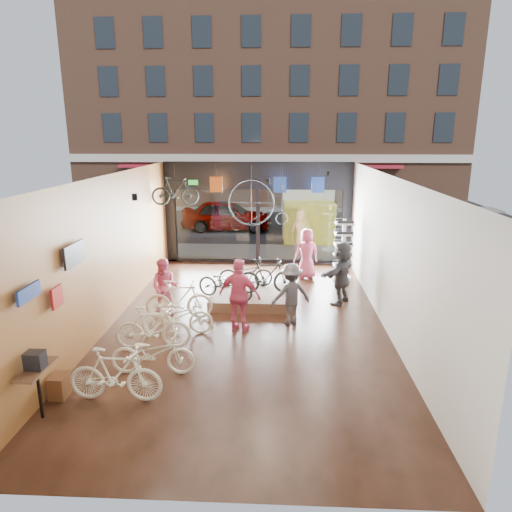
# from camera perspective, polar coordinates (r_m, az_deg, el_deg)

# --- Properties ---
(ground_plane) EXTENTS (7.00, 12.00, 0.04)m
(ground_plane) POSITION_cam_1_polar(r_m,az_deg,el_deg) (12.01, -1.05, -8.50)
(ground_plane) COLOR black
(ground_plane) RESTS_ON ground
(ceiling) EXTENTS (7.00, 12.00, 0.04)m
(ceiling) POSITION_cam_1_polar(r_m,az_deg,el_deg) (11.07, -1.15, 10.07)
(ceiling) COLOR black
(ceiling) RESTS_ON ground
(wall_left) EXTENTS (0.04, 12.00, 3.80)m
(wall_left) POSITION_cam_1_polar(r_m,az_deg,el_deg) (12.14, -17.91, 0.58)
(wall_left) COLOR #946030
(wall_left) RESTS_ON ground
(wall_right) EXTENTS (0.04, 12.00, 3.80)m
(wall_right) POSITION_cam_1_polar(r_m,az_deg,el_deg) (11.69, 16.38, 0.17)
(wall_right) COLOR beige
(wall_right) RESTS_ON ground
(wall_back) EXTENTS (7.00, 0.04, 3.80)m
(wall_back) POSITION_cam_1_polar(r_m,az_deg,el_deg) (5.79, -5.26, -14.67)
(wall_back) COLOR beige
(wall_back) RESTS_ON ground
(storefront) EXTENTS (7.00, 0.26, 3.80)m
(storefront) POSITION_cam_1_polar(r_m,az_deg,el_deg) (17.26, 0.25, 5.38)
(storefront) COLOR black
(storefront) RESTS_ON ground
(exit_sign) EXTENTS (0.35, 0.06, 0.18)m
(exit_sign) POSITION_cam_1_polar(r_m,az_deg,el_deg) (17.26, -7.85, 9.10)
(exit_sign) COLOR #198C26
(exit_sign) RESTS_ON storefront
(street_road) EXTENTS (30.00, 18.00, 0.02)m
(street_road) POSITION_cam_1_polar(r_m,az_deg,el_deg) (26.44, 1.12, 4.52)
(street_road) COLOR black
(street_road) RESTS_ON ground
(sidewalk_near) EXTENTS (30.00, 2.40, 0.12)m
(sidewalk_near) POSITION_cam_1_polar(r_m,az_deg,el_deg) (18.81, 0.41, 0.45)
(sidewalk_near) COLOR slate
(sidewalk_near) RESTS_ON ground
(sidewalk_far) EXTENTS (30.00, 2.00, 0.12)m
(sidewalk_far) POSITION_cam_1_polar(r_m,az_deg,el_deg) (30.38, 1.35, 6.00)
(sidewalk_far) COLOR slate
(sidewalk_far) RESTS_ON ground
(opposite_building) EXTENTS (26.00, 5.00, 14.00)m
(opposite_building) POSITION_cam_1_polar(r_m,az_deg,el_deg) (32.59, 1.55, 18.84)
(opposite_building) COLOR brown
(opposite_building) RESTS_ON ground
(street_car) EXTENTS (4.56, 1.84, 1.55)m
(street_car) POSITION_cam_1_polar(r_m,az_deg,el_deg) (23.49, -3.64, 5.12)
(street_car) COLOR gray
(street_car) RESTS_ON street_road
(box_truck) EXTENTS (2.32, 6.95, 2.74)m
(box_truck) POSITION_cam_1_polar(r_m,az_deg,el_deg) (22.30, 6.34, 6.08)
(box_truck) COLOR silver
(box_truck) RESTS_ON street_road
(floor_bike_1) EXTENTS (1.75, 0.53, 1.05)m
(floor_bike_1) POSITION_cam_1_polar(r_m,az_deg,el_deg) (8.96, -17.19, -13.98)
(floor_bike_1) COLOR #EDE6C8
(floor_bike_1) RESTS_ON ground_plane
(floor_bike_2) EXTENTS (1.74, 0.65, 0.90)m
(floor_bike_2) POSITION_cam_1_polar(r_m,az_deg,el_deg) (9.72, -12.75, -11.76)
(floor_bike_2) COLOR #EDE6C8
(floor_bike_2) RESTS_ON ground_plane
(floor_bike_3) EXTENTS (1.76, 0.65, 1.03)m
(floor_bike_3) POSITION_cam_1_polar(r_m,az_deg,el_deg) (10.74, -12.79, -8.71)
(floor_bike_3) COLOR #EDE6C8
(floor_bike_3) RESTS_ON ground_plane
(floor_bike_4) EXTENTS (1.80, 0.81, 0.91)m
(floor_bike_4) POSITION_cam_1_polar(r_m,az_deg,el_deg) (11.41, -9.83, -7.45)
(floor_bike_4) COLOR #EDE6C8
(floor_bike_4) RESTS_ON ground_plane
(floor_bike_5) EXTENTS (1.82, 0.64, 1.07)m
(floor_bike_5) POSITION_cam_1_polar(r_m,az_deg,el_deg) (12.30, -9.62, -5.37)
(floor_bike_5) COLOR #EDE6C8
(floor_bike_5) RESTS_ON ground_plane
(display_platform) EXTENTS (2.40, 1.80, 0.30)m
(display_platform) POSITION_cam_1_polar(r_m,az_deg,el_deg) (13.38, -0.46, -5.22)
(display_platform) COLOR #543320
(display_platform) RESTS_ON ground_plane
(display_bike_left) EXTENTS (1.80, 1.20, 0.90)m
(display_bike_left) POSITION_cam_1_polar(r_m,az_deg,el_deg) (12.76, -3.86, -3.43)
(display_bike_left) COLOR black
(display_bike_left) RESTS_ON display_platform
(display_bike_mid) EXTENTS (1.77, 0.72, 1.04)m
(display_bike_mid) POSITION_cam_1_polar(r_m,az_deg,el_deg) (13.13, 1.34, -2.53)
(display_bike_mid) COLOR black
(display_bike_mid) RESTS_ON display_platform
(display_bike_right) EXTENTS (1.66, 0.68, 0.85)m
(display_bike_right) POSITION_cam_1_polar(r_m,az_deg,el_deg) (13.76, -1.30, -2.12)
(display_bike_right) COLOR black
(display_bike_right) RESTS_ON display_platform
(customer_1) EXTENTS (0.79, 0.63, 1.57)m
(customer_1) POSITION_cam_1_polar(r_m,az_deg,el_deg) (12.53, -11.31, -3.85)
(customer_1) COLOR #CC4C72
(customer_1) RESTS_ON ground_plane
(customer_2) EXTENTS (1.17, 0.78, 1.86)m
(customer_2) POSITION_cam_1_polar(r_m,az_deg,el_deg) (11.26, -2.06, -4.96)
(customer_2) COLOR #CC4C72
(customer_2) RESTS_ON ground_plane
(customer_3) EXTENTS (1.17, 0.89, 1.61)m
(customer_3) POSITION_cam_1_polar(r_m,az_deg,el_deg) (11.74, 4.39, -4.78)
(customer_3) COLOR #3F3F44
(customer_3) RESTS_ON ground_plane
(customer_4) EXTENTS (0.95, 0.74, 1.73)m
(customer_4) POSITION_cam_1_polar(r_m,az_deg,el_deg) (15.50, 6.33, 0.29)
(customer_4) COLOR #CC4C72
(customer_4) RESTS_ON ground_plane
(customer_5) EXTENTS (1.36, 1.73, 1.83)m
(customer_5) POSITION_cam_1_polar(r_m,az_deg,el_deg) (13.35, 10.61, -2.06)
(customer_5) COLOR #3F3F44
(customer_5) RESTS_ON ground_plane
(sunglasses_rack) EXTENTS (0.71, 0.63, 2.08)m
(sunglasses_rack) POSITION_cam_1_polar(r_m,az_deg,el_deg) (15.51, 10.85, 0.78)
(sunglasses_rack) COLOR white
(sunglasses_rack) RESTS_ON ground_plane
(wall_merch) EXTENTS (0.40, 2.40, 2.60)m
(wall_merch) POSITION_cam_1_polar(r_m,az_deg,el_deg) (9.24, -24.35, -8.45)
(wall_merch) COLOR navy
(wall_merch) RESTS_ON wall_left
(penny_farthing) EXTENTS (1.97, 0.06, 1.57)m
(penny_farthing) POSITION_cam_1_polar(r_m,az_deg,el_deg) (15.45, 0.64, 6.51)
(penny_farthing) COLOR black
(penny_farthing) RESTS_ON ceiling
(hung_bike) EXTENTS (1.62, 0.64, 0.95)m
(hung_bike) POSITION_cam_1_polar(r_m,az_deg,el_deg) (15.70, -10.08, 7.99)
(hung_bike) COLOR black
(hung_bike) RESTS_ON ceiling
(jersey_left) EXTENTS (0.45, 0.03, 0.55)m
(jersey_left) POSITION_cam_1_polar(r_m,az_deg,el_deg) (16.44, -5.01, 8.90)
(jersey_left) COLOR #CC5919
(jersey_left) RESTS_ON ceiling
(jersey_mid) EXTENTS (0.45, 0.03, 0.55)m
(jersey_mid) POSITION_cam_1_polar(r_m,az_deg,el_deg) (16.29, 3.01, 8.88)
(jersey_mid) COLOR #1E3F99
(jersey_mid) RESTS_ON ceiling
(jersey_right) EXTENTS (0.45, 0.03, 0.55)m
(jersey_right) POSITION_cam_1_polar(r_m,az_deg,el_deg) (16.35, 7.75, 8.79)
(jersey_right) COLOR #1E3F99
(jersey_right) RESTS_ON ceiling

